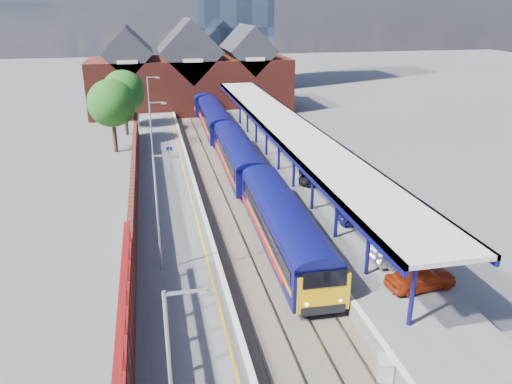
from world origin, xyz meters
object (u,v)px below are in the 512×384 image
platform_sign (170,155)px  parked_car_red (421,277)px  lamp_post_b (159,206)px  parked_car_blue (367,216)px  relay_cabinet (385,368)px  lamp_post_c (153,137)px  parked_car_silver (406,249)px  train (225,134)px  parked_car_dark (324,179)px  lamp_post_a (175,377)px  lamp_post_d (150,103)px

platform_sign → parked_car_red: platform_sign is taller
lamp_post_b → parked_car_red: (13.58, -5.06, -3.33)m
parked_car_blue → relay_cabinet: parked_car_blue is taller
parked_car_blue → lamp_post_c: bearing=60.8°
lamp_post_b → relay_cabinet: lamp_post_b is taller
platform_sign → parked_car_blue: (12.94, -14.37, -1.11)m
lamp_post_c → parked_car_silver: 23.27m
train → parked_car_silver: bearing=-77.6°
lamp_post_c → relay_cabinet: 28.03m
lamp_post_c → parked_car_dark: bearing=-17.0°
lamp_post_a → lamp_post_d: bearing=90.0°
lamp_post_a → relay_cabinet: size_ratio=7.00×
train → lamp_post_a: (-7.86, -41.23, 2.87)m
lamp_post_a → parked_car_silver: (14.30, 11.93, -3.23)m
train → lamp_post_b: size_ratio=9.42×
lamp_post_b → lamp_post_d: 32.00m
parked_car_red → relay_cabinet: (-4.42, -5.04, -1.17)m
lamp_post_c → parked_car_dark: size_ratio=1.61×
platform_sign → parked_car_red: bearing=-62.1°
lamp_post_b → relay_cabinet: bearing=-47.8°
platform_sign → parked_car_blue: 19.37m
lamp_post_b → platform_sign: (1.36, 18.00, -2.30)m
lamp_post_b → relay_cabinet: 14.36m
parked_car_silver → relay_cabinet: parked_car_silver is taller
parked_car_red → parked_car_silver: 3.08m
lamp_post_a → parked_car_silver: size_ratio=1.50×
lamp_post_a → platform_sign: (1.36, 32.00, -2.30)m
parked_car_silver → parked_car_blue: (0.00, 5.70, -0.19)m
lamp_post_b → parked_car_silver: bearing=-8.2°
lamp_post_d → relay_cabinet: bearing=-77.7°
lamp_post_b → parked_car_blue: lamp_post_b is taller
platform_sign → parked_car_silver: (12.93, -20.07, -0.92)m
train → lamp_post_b: bearing=-106.1°
lamp_post_a → parked_car_blue: lamp_post_a is taller
lamp_post_a → lamp_post_d: (0.00, 46.00, 0.00)m
lamp_post_a → parked_car_red: 16.60m
train → lamp_post_d: (-7.86, 4.77, 2.87)m
train → parked_car_dark: size_ratio=15.17×
train → lamp_post_c: lamp_post_c is taller
lamp_post_c → platform_sign: (1.36, 2.00, -2.30)m
lamp_post_b → lamp_post_c: 16.00m
lamp_post_c → relay_cabinet: (9.16, -26.10, -4.49)m
lamp_post_a → parked_car_dark: (13.98, 25.74, -3.36)m
parked_car_dark → parked_car_red: bearing=-166.1°
platform_sign → parked_car_silver: 23.90m
lamp_post_c → parked_car_red: lamp_post_c is taller
train → relay_cabinet: (1.31, -37.33, -1.62)m
platform_sign → lamp_post_d: bearing=95.6°
lamp_post_a → lamp_post_c: bearing=90.0°
parked_car_silver → parked_car_dark: size_ratio=1.07×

